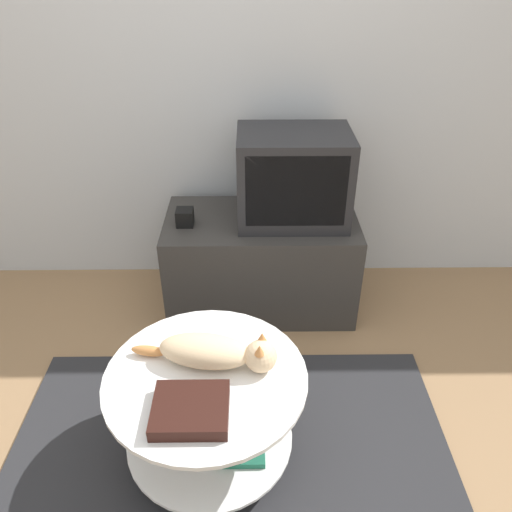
% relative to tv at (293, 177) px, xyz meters
% --- Properties ---
extents(ground_plane, '(12.00, 12.00, 0.00)m').
position_rel_tv_xyz_m(ground_plane, '(-0.30, -1.09, -0.77)').
color(ground_plane, '#93704C').
extents(wall_back, '(8.00, 0.05, 2.60)m').
position_rel_tv_xyz_m(wall_back, '(-0.30, 0.34, 0.53)').
color(wall_back, silver).
rests_on(wall_back, ground_plane).
extents(rug, '(1.79, 1.24, 0.02)m').
position_rel_tv_xyz_m(rug, '(-0.30, -1.09, -0.76)').
color(rug, '#28282B').
rests_on(rug, ground_plane).
extents(tv_stand, '(1.01, 0.54, 0.54)m').
position_rel_tv_xyz_m(tv_stand, '(-0.16, -0.01, -0.50)').
color(tv_stand, '#33302D').
rests_on(tv_stand, ground_plane).
extents(tv, '(0.55, 0.39, 0.46)m').
position_rel_tv_xyz_m(tv, '(0.00, 0.00, 0.00)').
color(tv, '#232326').
rests_on(tv, tv_stand).
extents(speaker, '(0.09, 0.09, 0.09)m').
position_rel_tv_xyz_m(speaker, '(-0.55, -0.07, -0.19)').
color(speaker, black).
rests_on(speaker, tv_stand).
extents(coffee_table, '(0.74, 0.74, 0.44)m').
position_rel_tv_xyz_m(coffee_table, '(-0.38, -1.02, -0.48)').
color(coffee_table, '#B2B2B7').
rests_on(coffee_table, rug).
extents(dvd_box, '(0.25, 0.21, 0.05)m').
position_rel_tv_xyz_m(dvd_box, '(-0.41, -1.19, -0.29)').
color(dvd_box, black).
rests_on(dvd_box, coffee_table).
extents(cat, '(0.55, 0.20, 0.14)m').
position_rel_tv_xyz_m(cat, '(-0.34, -0.96, -0.25)').
color(cat, beige).
rests_on(cat, coffee_table).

